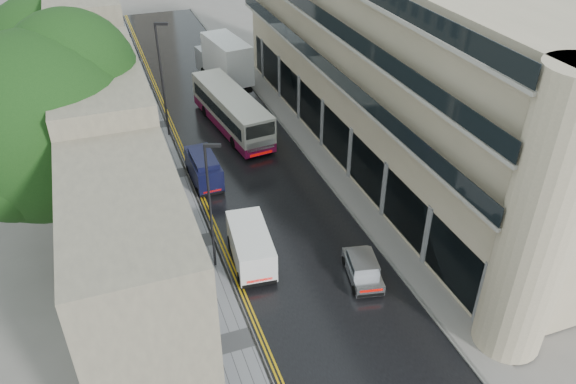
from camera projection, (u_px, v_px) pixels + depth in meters
road at (246, 162)px, 42.02m from camera, size 9.00×85.00×0.02m
left_sidewalk at (168, 176)px, 40.32m from camera, size 2.70×85.00×0.12m
right_sidewalk at (313, 150)px, 43.53m from camera, size 1.80×85.00×0.12m
old_shop_row at (99, 92)px, 37.99m from camera, size 4.50×56.00×12.00m
modern_block at (387, 62)px, 39.93m from camera, size 8.00×40.00×14.00m
tree_near at (48, 157)px, 28.75m from camera, size 10.56×10.56×13.89m
tree_far at (54, 79)px, 39.44m from camera, size 9.24×9.24×12.46m
cream_bus at (233, 130)px, 42.97m from camera, size 4.00×11.67×3.12m
white_lorry at (220, 70)px, 51.48m from camera, size 3.88×9.08×4.62m
silver_hatchback at (356, 285)px, 29.87m from camera, size 2.24×3.80×1.33m
white_van at (240, 268)px, 30.36m from camera, size 2.51×4.96×2.16m
navy_van at (198, 180)px, 37.73m from camera, size 1.86×4.45×2.25m
pedestrian at (181, 222)px, 34.10m from camera, size 0.68×0.51×1.69m
lamp_post_near at (210, 209)px, 29.95m from camera, size 0.89×0.48×7.79m
lamp_post_far at (162, 82)px, 43.01m from camera, size 1.03×0.55×9.05m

